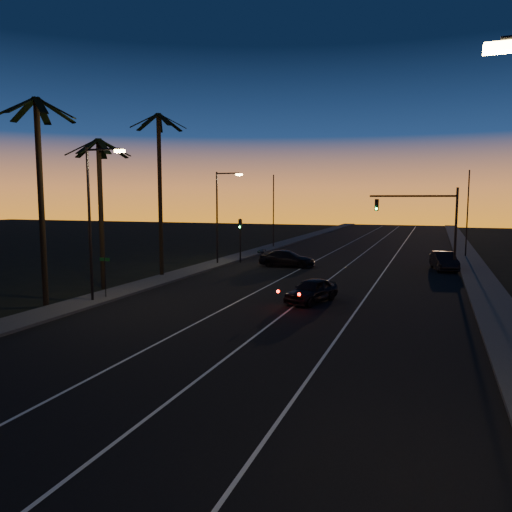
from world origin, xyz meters
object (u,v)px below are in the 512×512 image
at_px(signal_mast, 426,214).
at_px(right_car, 444,261).
at_px(cross_car, 287,258).
at_px(lead_car, 311,290).

height_order(signal_mast, right_car, signal_mast).
bearing_deg(cross_car, signal_mast, 6.07).
distance_m(right_car, cross_car, 13.48).
bearing_deg(signal_mast, right_car, 37.20).
distance_m(signal_mast, cross_car, 12.40).
bearing_deg(right_car, signal_mast, -142.80).
distance_m(signal_mast, lead_car, 17.18).
bearing_deg(signal_mast, lead_car, -111.01).
height_order(lead_car, right_car, right_car).
bearing_deg(lead_car, cross_car, 111.60).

